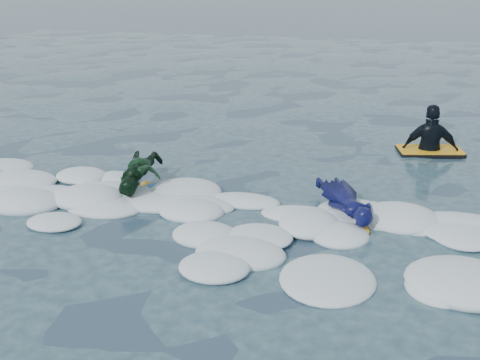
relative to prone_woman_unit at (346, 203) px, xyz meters
name	(u,v)px	position (x,y,z in m)	size (l,w,h in m)	color
ground	(219,254)	(-1.44, -1.55, -0.20)	(120.00, 120.00, 0.00)	#1C2F43
foam_band	(238,221)	(-1.44, -0.51, -0.20)	(12.00, 3.10, 0.30)	white
prone_woman_unit	(346,203)	(0.00, 0.00, 0.00)	(1.16, 1.63, 0.40)	black
prone_child_unit	(141,176)	(-3.18, 0.20, 0.07)	(0.81, 1.43, 0.54)	black
waiting_rider_unit	(430,151)	(1.34, 3.27, -0.16)	(1.30, 0.89, 1.78)	black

